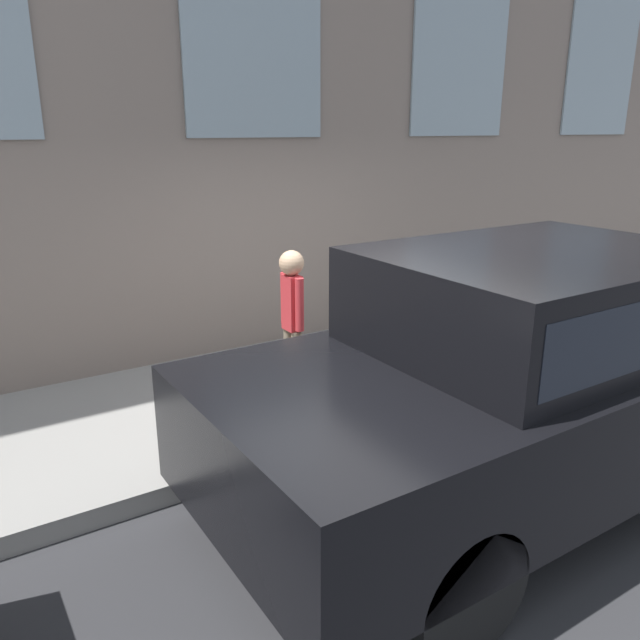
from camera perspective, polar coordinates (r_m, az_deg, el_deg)
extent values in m
plane|color=#2D2D30|center=(5.56, 6.32, -10.40)|extent=(80.00, 80.00, 0.00)
cube|color=gray|center=(6.40, -0.33, -5.69)|extent=(2.37, 60.00, 0.16)
cube|color=#8C9EA8|center=(10.89, 24.38, 20.65)|extent=(0.03, 1.57, 2.06)
cube|color=#8C9EA8|center=(8.67, 12.81, 22.94)|extent=(0.03, 1.57, 2.06)
cube|color=#8C9EA8|center=(6.97, -6.03, 24.76)|extent=(0.03, 1.57, 2.06)
cylinder|color=gray|center=(5.81, 2.47, -7.07)|extent=(0.29, 0.29, 0.04)
cylinder|color=gray|center=(5.71, 2.50, -4.61)|extent=(0.22, 0.22, 0.58)
sphere|color=slate|center=(5.61, 2.54, -1.87)|extent=(0.23, 0.23, 0.23)
cylinder|color=black|center=(5.58, 2.55, -1.20)|extent=(0.08, 0.08, 0.09)
cylinder|color=gray|center=(5.77, 3.81, -3.65)|extent=(0.09, 0.10, 0.09)
cylinder|color=gray|center=(5.60, 1.18, -4.28)|extent=(0.09, 0.10, 0.09)
cylinder|color=#726651|center=(5.67, -2.14, -4.25)|extent=(0.10, 0.10, 0.67)
cylinder|color=#726651|center=(5.79, -2.84, -3.82)|extent=(0.10, 0.10, 0.67)
cube|color=red|center=(5.55, -2.57, 1.59)|extent=(0.18, 0.12, 0.50)
cylinder|color=red|center=(5.44, -1.89, 1.41)|extent=(0.08, 0.08, 0.47)
cylinder|color=red|center=(5.65, -3.23, 2.00)|extent=(0.08, 0.08, 0.47)
sphere|color=tan|center=(5.46, -2.62, 5.23)|extent=(0.22, 0.22, 0.22)
cylinder|color=black|center=(3.47, 12.84, -22.68)|extent=(0.24, 0.72, 0.72)
cylinder|color=black|center=(4.61, -2.82, -11.38)|extent=(0.24, 0.72, 0.72)
cylinder|color=black|center=(6.50, 20.80, -3.81)|extent=(0.24, 0.72, 0.72)
cube|color=black|center=(4.76, 18.60, -6.23)|extent=(1.97, 4.84, 0.78)
cube|color=black|center=(4.53, 19.45, 2.07)|extent=(1.73, 2.32, 0.65)
cube|color=#1E232D|center=(4.53, 19.45, 2.07)|extent=(1.74, 2.14, 0.41)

